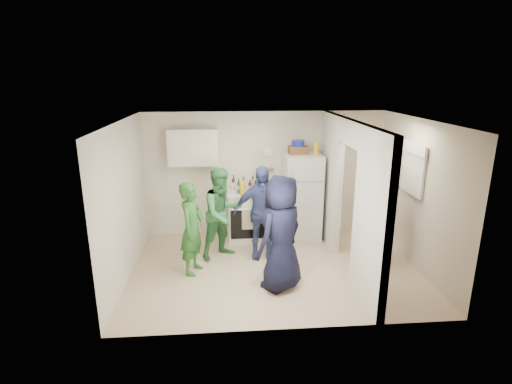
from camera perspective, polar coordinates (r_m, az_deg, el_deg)
floor at (r=6.94m, az=2.63°, el=-10.84°), size 4.80×4.80×0.00m
wall_back at (r=8.10m, az=1.25°, el=2.62°), size 4.80×0.00×4.80m
wall_front at (r=4.89m, az=5.30°, el=-6.83°), size 4.80×0.00×4.80m
wall_left at (r=6.61m, az=-18.33°, el=-1.38°), size 0.00×3.40×3.40m
wall_right at (r=7.17m, az=22.15°, el=-0.41°), size 0.00×3.40×3.40m
ceiling at (r=6.21m, az=2.93°, el=10.14°), size 4.80×4.80×0.00m
partition_pier_back at (r=7.74m, az=10.59°, el=1.70°), size 0.12×1.20×2.50m
partition_pier_front at (r=5.74m, az=16.19°, el=-3.86°), size 0.12×1.20×2.50m
partition_header at (r=6.50m, az=13.56°, el=8.21°), size 0.12×1.00×0.40m
stove at (r=7.97m, az=-1.14°, el=-3.32°), size 0.82×0.68×0.98m
upper_cabinet at (r=7.78m, az=-8.96°, el=6.38°), size 0.95×0.34×0.70m
fridge at (r=7.96m, az=6.59°, el=-0.67°), size 0.70×0.68×1.71m
wicker_basket at (r=7.77m, az=6.01°, el=6.00°), size 0.35×0.25×0.15m
blue_bowl at (r=7.75m, az=6.04°, el=6.94°), size 0.24×0.24×0.11m
yellow_cup_stack_top at (r=7.68m, az=8.59°, el=6.16°), size 0.09×0.09×0.25m
wall_clock at (r=7.99m, az=1.65°, el=5.73°), size 0.22×0.02×0.22m
spice_shelf at (r=8.02m, az=1.29°, el=3.23°), size 0.35×0.08×0.03m
nook_window at (r=7.24m, az=21.66°, el=3.07°), size 0.03×0.70×0.80m
nook_window_frame at (r=7.24m, az=21.55°, el=3.07°), size 0.04×0.76×0.86m
nook_valance at (r=7.16m, az=21.66°, el=5.79°), size 0.04×0.82×0.18m
yellow_cup_stack_stove at (r=7.57m, az=-1.98°, el=0.47°), size 0.09×0.09×0.25m
red_cup at (r=7.63m, az=0.57°, el=0.10°), size 0.09×0.09×0.12m
person_green_left at (r=6.60m, az=-9.12°, el=-5.15°), size 0.53×0.65×1.55m
person_green_center at (r=7.10m, az=-4.83°, el=-3.04°), size 1.01×0.96×1.64m
person_denim at (r=7.05m, az=0.75°, el=-2.94°), size 1.00×0.43×1.68m
person_navy at (r=6.01m, az=3.62°, el=-5.93°), size 1.03×1.01×1.79m
person_nook at (r=7.18m, az=17.05°, el=-3.75°), size 0.88×1.15×1.58m
bottle_a at (r=7.89m, az=-3.23°, el=1.36°), size 0.06×0.06×0.31m
bottle_b at (r=7.69m, az=-2.47°, el=0.89°), size 0.07×0.07×0.29m
bottle_c at (r=7.94m, az=-1.78°, el=1.28°), size 0.06×0.06×0.26m
bottle_d at (r=7.73m, az=-0.87°, el=0.85°), size 0.07×0.07×0.26m
bottle_e at (r=7.96m, az=-0.45°, el=1.36°), size 0.08×0.08×0.28m
bottle_f at (r=7.80m, az=0.04°, el=1.13°), size 0.06×0.06×0.29m
bottle_g at (r=7.93m, az=0.74°, el=1.47°), size 0.08×0.08×0.32m
bottle_h at (r=7.64m, az=-3.36°, el=0.78°), size 0.07×0.07×0.30m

